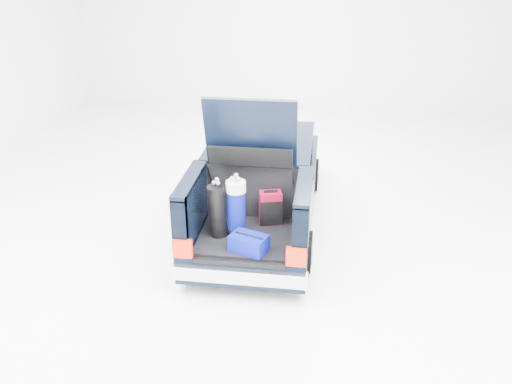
# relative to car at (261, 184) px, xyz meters

# --- Properties ---
(ground) EXTENTS (14.00, 14.00, 0.00)m
(ground) POSITION_rel_car_xyz_m (0.00, -0.11, -0.67)
(ground) COLOR white
(ground) RESTS_ON ground
(car) EXTENTS (1.87, 4.65, 2.47)m
(car) POSITION_rel_car_xyz_m (0.00, 0.00, 0.00)
(car) COLOR black
(car) RESTS_ON ground
(red_suitcase) EXTENTS (0.35, 0.28, 0.52)m
(red_suitcase) POSITION_rel_car_xyz_m (0.29, -1.19, 0.17)
(red_suitcase) COLOR maroon
(red_suitcase) RESTS_ON car
(black_golf_bag) EXTENTS (0.33, 0.35, 0.86)m
(black_golf_bag) POSITION_rel_car_xyz_m (-0.39, -1.66, 0.31)
(black_golf_bag) COLOR black
(black_golf_bag) RESTS_ON car
(blue_golf_bag) EXTENTS (0.32, 0.32, 0.92)m
(blue_golf_bag) POSITION_rel_car_xyz_m (-0.14, -1.58, 0.34)
(blue_golf_bag) COLOR black
(blue_golf_bag) RESTS_ON car
(blue_duffel) EXTENTS (0.55, 0.45, 0.25)m
(blue_duffel) POSITION_rel_car_xyz_m (0.09, -2.00, 0.04)
(blue_duffel) COLOR #040B6D
(blue_duffel) RESTS_ON car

